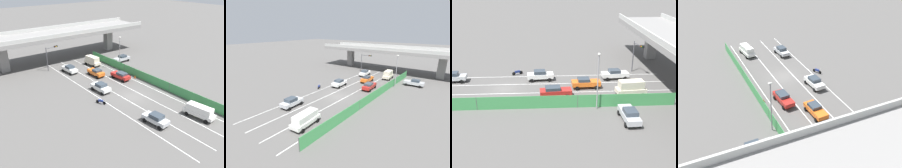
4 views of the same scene
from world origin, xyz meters
TOP-DOWN VIEW (x-y plane):
  - ground_plane at (0.00, 0.00)m, footprint 300.00×300.00m
  - lane_line_left_edge at (-5.38, 4.10)m, footprint 0.14×44.19m
  - lane_line_mid_left at (-1.79, 4.10)m, footprint 0.14×44.19m
  - lane_line_mid_right at (1.79, 4.10)m, footprint 0.14×44.19m
  - lane_line_right_edge at (5.38, 4.10)m, footprint 0.14×44.19m
  - elevated_overpass at (0.00, 28.19)m, footprint 47.06×10.12m
  - green_fence at (6.96, 4.10)m, footprint 0.10×40.29m
  - car_taxi_orange at (0.25, 12.70)m, footprint 2.12×4.51m
  - car_van_cream at (3.43, 19.01)m, footprint 2.36×4.51m
  - car_sedan_white at (-3.42, 18.16)m, footprint 2.27×4.64m
  - car_sedan_silver at (-3.43, -8.82)m, footprint 2.24×4.34m
  - car_sedan_red at (3.38, 7.85)m, footprint 2.22×4.70m
  - car_hatchback_white at (-3.50, 5.53)m, footprint 2.25×4.40m
  - car_van_white at (3.37, -11.70)m, footprint 2.37×5.04m
  - motorcycle at (-6.37, 1.44)m, footprint 1.00×1.80m
  - parked_wagon_silver at (11.00, 16.73)m, footprint 4.65×2.04m
  - traffic_light at (-5.89, 22.37)m, footprint 3.27×0.87m
  - street_lamp at (7.46, 13.30)m, footprint 0.60×0.36m
  - traffic_cone at (6.23, 6.41)m, footprint 0.47×0.47m

SIDE VIEW (x-z plane):
  - ground_plane at x=0.00m, z-range 0.00..0.00m
  - lane_line_left_edge at x=-5.38m, z-range 0.00..0.01m
  - lane_line_mid_left at x=-1.79m, z-range 0.00..0.01m
  - lane_line_mid_right at x=1.79m, z-range 0.00..0.01m
  - lane_line_right_edge at x=5.38m, z-range 0.00..0.01m
  - traffic_cone at x=6.23m, z-range -0.02..0.62m
  - motorcycle at x=-6.37m, z-range -0.01..0.93m
  - car_taxi_orange at x=0.25m, z-range 0.09..1.73m
  - car_sedan_white at x=-3.42m, z-range 0.08..1.75m
  - green_fence at x=6.96m, z-range 0.00..1.83m
  - car_sedan_red at x=3.38m, z-range 0.10..1.74m
  - parked_wagon_silver at x=11.00m, z-range 0.07..1.77m
  - car_sedan_silver at x=-3.43m, z-range 0.08..1.78m
  - car_hatchback_white at x=-3.50m, z-range 0.08..1.80m
  - car_van_white at x=3.37m, z-range 0.15..2.21m
  - car_van_cream at x=3.43m, z-range 0.14..2.46m
  - traffic_light at x=-5.89m, z-range 1.15..6.80m
  - street_lamp at x=7.46m, z-range 0.78..8.51m
  - elevated_overpass at x=0.00m, z-range 2.39..10.48m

